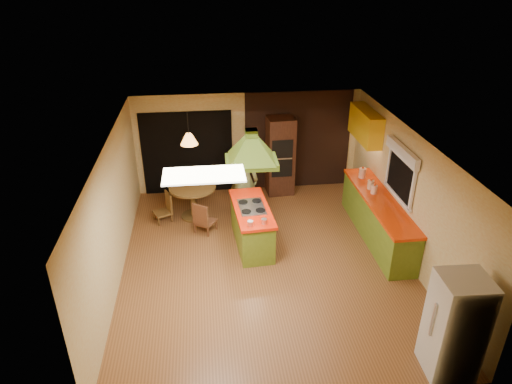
{
  "coord_description": "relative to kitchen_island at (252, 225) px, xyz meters",
  "views": [
    {
      "loc": [
        -1.06,
        -7.29,
        5.3
      ],
      "look_at": [
        -0.1,
        0.75,
        1.15
      ],
      "focal_mm": 32.0,
      "sensor_mm": 36.0,
      "label": 1
    }
  ],
  "objects": [
    {
      "name": "ceiling_plane",
      "position": [
        0.2,
        -0.65,
        2.06
      ],
      "size": [
        6.5,
        6.5,
        0.0
      ],
      "primitive_type": "plane",
      "rotation": [
        3.14,
        0.0,
        0.0
      ],
      "color": "silver",
      "rests_on": "room_walls"
    },
    {
      "name": "refrigerator",
      "position": [
        2.42,
        -3.56,
        0.36
      ],
      "size": [
        0.69,
        0.65,
        1.6
      ],
      "primitive_type": "cube",
      "rotation": [
        0.0,
        0.0,
        -0.05
      ],
      "color": "silver",
      "rests_on": "ground"
    },
    {
      "name": "upper_cabinets",
      "position": [
        2.77,
        1.55,
        1.51
      ],
      "size": [
        0.34,
        1.4,
        0.7
      ],
      "primitive_type": "cube",
      "color": "yellow",
      "rests_on": "room_walls"
    },
    {
      "name": "canister_large",
      "position": [
        2.6,
        0.96,
        0.59
      ],
      "size": [
        0.2,
        0.2,
        0.23
      ],
      "primitive_type": "cylinder",
      "rotation": [
        0.0,
        0.0,
        0.33
      ],
      "color": "beige",
      "rests_on": "right_counter"
    },
    {
      "name": "chair_left",
      "position": [
        -1.89,
        1.16,
        -0.1
      ],
      "size": [
        0.48,
        0.48,
        0.67
      ],
      "primitive_type": null,
      "rotation": [
        0.0,
        0.0,
        -1.17
      ],
      "color": "brown",
      "rests_on": "ground"
    },
    {
      "name": "fluor_panel",
      "position": [
        -0.9,
        -1.85,
        2.05
      ],
      "size": [
        1.2,
        0.6,
        0.03
      ],
      "primitive_type": "cube",
      "color": "white",
      "rests_on": "ceiling_plane"
    },
    {
      "name": "ground",
      "position": [
        0.2,
        -0.65,
        -0.44
      ],
      "size": [
        6.5,
        6.5,
        0.0
      ],
      "primitive_type": "plane",
      "color": "brown",
      "rests_on": "ground"
    },
    {
      "name": "wall_oven",
      "position": [
        0.96,
        2.29,
        0.54
      ],
      "size": [
        0.68,
        0.64,
        1.96
      ],
      "rotation": [
        0.0,
        0.0,
        0.06
      ],
      "color": "#482517",
      "rests_on": "ground"
    },
    {
      "name": "right_counter",
      "position": [
        2.65,
        -0.05,
        0.02
      ],
      "size": [
        0.62,
        3.05,
        0.92
      ],
      "color": "olive",
      "rests_on": "ground"
    },
    {
      "name": "window_right",
      "position": [
        2.9,
        -0.25,
        1.33
      ],
      "size": [
        0.12,
        1.35,
        1.06
      ],
      "color": "black",
      "rests_on": "room_walls"
    },
    {
      "name": "pendant_lamp",
      "position": [
        -1.19,
        1.26,
        1.46
      ],
      "size": [
        0.49,
        0.49,
        0.24
      ],
      "primitive_type": "cone",
      "rotation": [
        0.0,
        0.0,
        0.42
      ],
      "color": "#FF9E3F",
      "rests_on": "ceiling_plane"
    },
    {
      "name": "kitchen_island",
      "position": [
        0.0,
        0.0,
        0.0
      ],
      "size": [
        0.81,
        1.77,
        0.88
      ],
      "rotation": [
        0.0,
        0.0,
        0.07
      ],
      "color": "olive",
      "rests_on": "ground"
    },
    {
      "name": "chair_near",
      "position": [
        -0.94,
        0.61,
        -0.08
      ],
      "size": [
        0.55,
        0.55,
        0.72
      ],
      "primitive_type": null,
      "rotation": [
        0.0,
        0.0,
        2.53
      ],
      "color": "brown",
      "rests_on": "ground"
    },
    {
      "name": "range_hood",
      "position": [
        0.0,
        0.0,
        1.81
      ],
      "size": [
        1.01,
        0.74,
        0.79
      ],
      "rotation": [
        0.0,
        0.0,
        -0.03
      ],
      "color": "#4B6719",
      "rests_on": "ceiling_plane"
    },
    {
      "name": "dining_table",
      "position": [
        -1.19,
        1.26,
        0.11
      ],
      "size": [
        1.05,
        1.05,
        0.78
      ],
      "rotation": [
        0.0,
        0.0,
        0.19
      ],
      "color": "brown",
      "rests_on": "ground"
    },
    {
      "name": "brick_panel",
      "position": [
        1.45,
        2.58,
        0.81
      ],
      "size": [
        2.64,
        0.03,
        2.5
      ],
      "primitive_type": "cube",
      "color": "#381E14",
      "rests_on": "ground"
    },
    {
      "name": "canister_medium",
      "position": [
        2.6,
        0.41,
        0.58
      ],
      "size": [
        0.17,
        0.17,
        0.19
      ],
      "primitive_type": "cylinder",
      "rotation": [
        0.0,
        0.0,
        0.21
      ],
      "color": "beige",
      "rests_on": "right_counter"
    },
    {
      "name": "nook_opening",
      "position": [
        -1.3,
        2.58,
        0.61
      ],
      "size": [
        2.2,
        0.03,
        2.1
      ],
      "primitive_type": "cube",
      "color": "black",
      "rests_on": "ground"
    },
    {
      "name": "man",
      "position": [
        -0.05,
        1.21,
        0.49
      ],
      "size": [
        0.8,
        0.68,
        1.85
      ],
      "primitive_type": "imported",
      "rotation": [
        0.0,
        0.0,
        2.72
      ],
      "color": "brown",
      "rests_on": "ground"
    },
    {
      "name": "canister_small",
      "position": [
        2.6,
        0.2,
        0.57
      ],
      "size": [
        0.14,
        0.14,
        0.18
      ],
      "primitive_type": "cylinder",
      "rotation": [
        0.0,
        0.0,
        0.04
      ],
      "color": "#F6E1C6",
      "rests_on": "right_counter"
    },
    {
      "name": "room_walls",
      "position": [
        0.2,
        -0.65,
        0.81
      ],
      "size": [
        5.5,
        6.5,
        6.5
      ],
      "color": "beige",
      "rests_on": "ground"
    }
  ]
}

